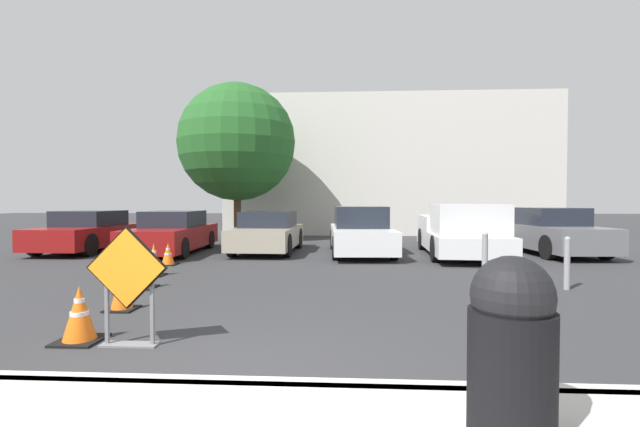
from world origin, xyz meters
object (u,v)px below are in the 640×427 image
object	(u,v)px
traffic_cone_third	(142,270)
bollard_second	(567,262)
traffic_cone_fifth	(168,254)
road_closed_sign	(127,280)
parked_car_nearest	(89,232)
bollard_nearest	(485,259)
parked_car_fifth	(551,232)
traffic_cone_fourth	(154,260)
traffic_cone_second	(122,291)
parked_car_second	(173,233)
parked_car_third	(268,233)
traffic_cone_nearest	(80,314)
trash_bin	(511,345)
pickup_truck	(462,233)
parked_car_fourth	(360,232)

from	to	relation	value
traffic_cone_third	bollard_second	bearing A→B (deg)	2.37
traffic_cone_fifth	road_closed_sign	bearing A→B (deg)	-71.02
parked_car_nearest	bollard_nearest	xyz separation A→B (m)	(11.33, -5.61, -0.07)
parked_car_fifth	traffic_cone_fifth	bearing A→B (deg)	11.74
traffic_cone_fifth	bollard_nearest	distance (m)	7.83
traffic_cone_fourth	bollard_second	distance (m)	8.60
traffic_cone_third	parked_car_fifth	world-z (taller)	parked_car_fifth
traffic_cone_fifth	parked_car_nearest	bearing A→B (deg)	143.36
traffic_cone_second	bollard_nearest	distance (m)	6.46
bollard_second	traffic_cone_fifth	bearing A→B (deg)	163.36
parked_car_second	parked_car_nearest	bearing A→B (deg)	-8.71
traffic_cone_second	parked_car_third	distance (m)	7.75
traffic_cone_nearest	parked_car_second	distance (m)	9.07
traffic_cone_nearest	traffic_cone_fifth	distance (m)	6.29
traffic_cone_nearest	trash_bin	size ratio (longest dim) A/B	0.57
road_closed_sign	bollard_nearest	size ratio (longest dim) A/B	1.28
traffic_cone_fifth	parked_car_second	distance (m)	2.81
road_closed_sign	traffic_cone_third	xyz separation A→B (m)	(-1.41, 3.26, -0.42)
traffic_cone_fifth	parked_car_third	world-z (taller)	parked_car_third
bollard_nearest	bollard_second	bearing A→B (deg)	0.00
traffic_cone_third	bollard_nearest	distance (m)	6.62
pickup_truck	trash_bin	size ratio (longest dim) A/B	4.45
traffic_cone_fifth	trash_bin	world-z (taller)	trash_bin
trash_bin	traffic_cone_fifth	bearing A→B (deg)	124.97
parked_car_fourth	traffic_cone_fourth	bearing A→B (deg)	39.38
trash_bin	road_closed_sign	bearing A→B (deg)	151.51
road_closed_sign	traffic_cone_third	distance (m)	3.57
road_closed_sign	parked_car_third	distance (m)	9.31
traffic_cone_third	parked_car_fifth	size ratio (longest dim) A/B	0.16
traffic_cone_third	parked_car_fourth	xyz separation A→B (m)	(4.43, 5.73, 0.35)
road_closed_sign	bollard_second	size ratio (longest dim) A/B	1.38
bollard_second	pickup_truck	bearing A→B (deg)	98.27
pickup_truck	bollard_second	xyz separation A→B (m)	(0.69, -4.76, -0.19)
traffic_cone_nearest	parked_car_third	bearing A→B (deg)	86.00
traffic_cone_fifth	pickup_truck	size ratio (longest dim) A/B	0.11
pickup_truck	trash_bin	xyz separation A→B (m)	(-2.47, -10.29, 0.02)
parked_car_third	trash_bin	distance (m)	11.82
traffic_cone_second	parked_car_third	world-z (taller)	parked_car_third
traffic_cone_fifth	traffic_cone_second	bearing A→B (deg)	-75.36
traffic_cone_second	bollard_nearest	world-z (taller)	bollard_nearest
bollard_nearest	parked_car_second	bearing A→B (deg)	147.48
trash_bin	traffic_cone_third	bearing A→B (deg)	133.80
traffic_cone_fifth	bollard_nearest	size ratio (longest dim) A/B	0.53
traffic_cone_second	parked_car_fourth	size ratio (longest dim) A/B	0.13
traffic_cone_third	parked_car_third	xyz separation A→B (m)	(1.38, 6.05, 0.29)
parked_car_second	bollard_second	world-z (taller)	parked_car_second
traffic_cone_third	pickup_truck	bearing A→B (deg)	34.34
road_closed_sign	bollard_second	distance (m)	7.64
road_closed_sign	pickup_truck	bearing A→B (deg)	54.07
road_closed_sign	traffic_cone_nearest	bearing A→B (deg)	168.05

